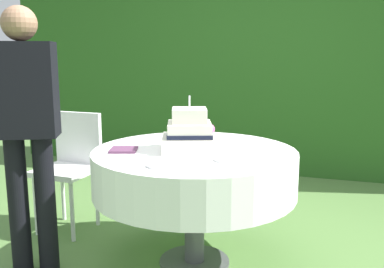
{
  "coord_description": "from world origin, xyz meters",
  "views": [
    {
      "loc": [
        0.76,
        -2.44,
        1.32
      ],
      "look_at": [
        -0.01,
        -0.01,
        0.85
      ],
      "focal_mm": 39.76,
      "sensor_mm": 36.0,
      "label": 1
    }
  ],
  "objects_px": {
    "wedding_cake": "(190,134)",
    "standing_person": "(26,123)",
    "serving_plate_near": "(258,148)",
    "napkin_stack": "(124,150)",
    "cake_table": "(195,171)",
    "garden_chair": "(72,159)",
    "serving_plate_far": "(158,165)",
    "serving_plate_left": "(227,160)"
  },
  "relations": [
    {
      "from": "napkin_stack",
      "to": "standing_person",
      "type": "distance_m",
      "value": 0.59
    },
    {
      "from": "serving_plate_near",
      "to": "napkin_stack",
      "type": "distance_m",
      "value": 0.83
    },
    {
      "from": "cake_table",
      "to": "standing_person",
      "type": "relative_size",
      "value": 0.79
    },
    {
      "from": "wedding_cake",
      "to": "serving_plate_left",
      "type": "xyz_separation_m",
      "value": [
        0.28,
        -0.19,
        -0.1
      ]
    },
    {
      "from": "wedding_cake",
      "to": "napkin_stack",
      "type": "relative_size",
      "value": 2.66
    },
    {
      "from": "napkin_stack",
      "to": "garden_chair",
      "type": "distance_m",
      "value": 0.84
    },
    {
      "from": "serving_plate_left",
      "to": "napkin_stack",
      "type": "distance_m",
      "value": 0.65
    },
    {
      "from": "wedding_cake",
      "to": "standing_person",
      "type": "bearing_deg",
      "value": -157.18
    },
    {
      "from": "napkin_stack",
      "to": "garden_chair",
      "type": "xyz_separation_m",
      "value": [
        -0.68,
        0.45,
        -0.22
      ]
    },
    {
      "from": "cake_table",
      "to": "serving_plate_left",
      "type": "distance_m",
      "value": 0.35
    },
    {
      "from": "napkin_stack",
      "to": "serving_plate_far",
      "type": "bearing_deg",
      "value": -39.15
    },
    {
      "from": "cake_table",
      "to": "wedding_cake",
      "type": "height_order",
      "value": "wedding_cake"
    },
    {
      "from": "garden_chair",
      "to": "serving_plate_near",
      "type": "bearing_deg",
      "value": -5.83
    },
    {
      "from": "cake_table",
      "to": "napkin_stack",
      "type": "bearing_deg",
      "value": -158.22
    },
    {
      "from": "wedding_cake",
      "to": "garden_chair",
      "type": "relative_size",
      "value": 0.47
    },
    {
      "from": "cake_table",
      "to": "serving_plate_near",
      "type": "distance_m",
      "value": 0.42
    },
    {
      "from": "wedding_cake",
      "to": "serving_plate_far",
      "type": "height_order",
      "value": "wedding_cake"
    },
    {
      "from": "cake_table",
      "to": "serving_plate_near",
      "type": "height_order",
      "value": "serving_plate_near"
    },
    {
      "from": "wedding_cake",
      "to": "garden_chair",
      "type": "xyz_separation_m",
      "value": [
        -1.05,
        0.31,
        -0.31
      ]
    },
    {
      "from": "serving_plate_near",
      "to": "napkin_stack",
      "type": "bearing_deg",
      "value": -158.5
    },
    {
      "from": "serving_plate_far",
      "to": "napkin_stack",
      "type": "bearing_deg",
      "value": 140.85
    },
    {
      "from": "serving_plate_near",
      "to": "serving_plate_left",
      "type": "relative_size",
      "value": 0.93
    },
    {
      "from": "serving_plate_near",
      "to": "serving_plate_far",
      "type": "bearing_deg",
      "value": -126.91
    },
    {
      "from": "serving_plate_near",
      "to": "standing_person",
      "type": "xyz_separation_m",
      "value": [
        -1.29,
        -0.53,
        0.17
      ]
    },
    {
      "from": "cake_table",
      "to": "napkin_stack",
      "type": "height_order",
      "value": "napkin_stack"
    },
    {
      "from": "cake_table",
      "to": "standing_person",
      "type": "xyz_separation_m",
      "value": [
        -0.91,
        -0.39,
        0.31
      ]
    },
    {
      "from": "serving_plate_near",
      "to": "serving_plate_left",
      "type": "height_order",
      "value": "same"
    },
    {
      "from": "standing_person",
      "to": "napkin_stack",
      "type": "bearing_deg",
      "value": 23.89
    },
    {
      "from": "cake_table",
      "to": "standing_person",
      "type": "bearing_deg",
      "value": -157.03
    },
    {
      "from": "serving_plate_near",
      "to": "napkin_stack",
      "type": "relative_size",
      "value": 0.83
    },
    {
      "from": "serving_plate_far",
      "to": "serving_plate_left",
      "type": "xyz_separation_m",
      "value": [
        0.31,
        0.23,
        0.0
      ]
    },
    {
      "from": "serving_plate_near",
      "to": "serving_plate_far",
      "type": "relative_size",
      "value": 1.04
    },
    {
      "from": "wedding_cake",
      "to": "serving_plate_left",
      "type": "bearing_deg",
      "value": -34.63
    },
    {
      "from": "cake_table",
      "to": "serving_plate_near",
      "type": "relative_size",
      "value": 9.55
    },
    {
      "from": "cake_table",
      "to": "napkin_stack",
      "type": "distance_m",
      "value": 0.46
    },
    {
      "from": "garden_chair",
      "to": "standing_person",
      "type": "xyz_separation_m",
      "value": [
        0.16,
        -0.68,
        0.39
      ]
    },
    {
      "from": "cake_table",
      "to": "serving_plate_far",
      "type": "bearing_deg",
      "value": -98.38
    },
    {
      "from": "cake_table",
      "to": "garden_chair",
      "type": "height_order",
      "value": "garden_chair"
    },
    {
      "from": "cake_table",
      "to": "napkin_stack",
      "type": "relative_size",
      "value": 7.96
    },
    {
      "from": "serving_plate_near",
      "to": "garden_chair",
      "type": "bearing_deg",
      "value": 174.17
    },
    {
      "from": "serving_plate_left",
      "to": "standing_person",
      "type": "bearing_deg",
      "value": -171.1
    },
    {
      "from": "wedding_cake",
      "to": "serving_plate_near",
      "type": "relative_size",
      "value": 3.19
    }
  ]
}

